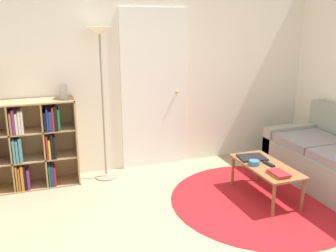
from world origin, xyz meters
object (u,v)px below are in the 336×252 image
vase_on_shelf (63,92)px  bookshelf (21,145)px  bowl (254,163)px  floor_lamp (100,52)px  coffee_table (266,169)px  laptop (252,157)px

vase_on_shelf → bookshelf: bearing=179.8°
bowl → vase_on_shelf: vase_on_shelf is taller
bookshelf → bowl: bearing=-25.3°
bookshelf → floor_lamp: 1.43m
floor_lamp → bowl: floor_lamp is taller
vase_on_shelf → bowl: bearing=-31.0°
coffee_table → vase_on_shelf: 2.49m
bookshelf → laptop: bookshelf is taller
coffee_table → laptop: laptop is taller
floor_lamp → bowl: (1.46, -1.11, -1.17)m
floor_lamp → laptop: bearing=-30.7°
bookshelf → vase_on_shelf: 0.79m
coffee_table → bookshelf: bearing=154.9°
bowl → vase_on_shelf: size_ratio=0.70×
bookshelf → bowl: size_ratio=9.58×
floor_lamp → bookshelf: bearing=177.8°
bookshelf → coffee_table: bearing=-25.1°
bookshelf → coffee_table: 2.83m
coffee_table → laptop: (-0.03, 0.24, 0.06)m
bowl → vase_on_shelf: bearing=149.0°
coffee_table → bowl: size_ratio=7.77×
coffee_table → laptop: bearing=98.2°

